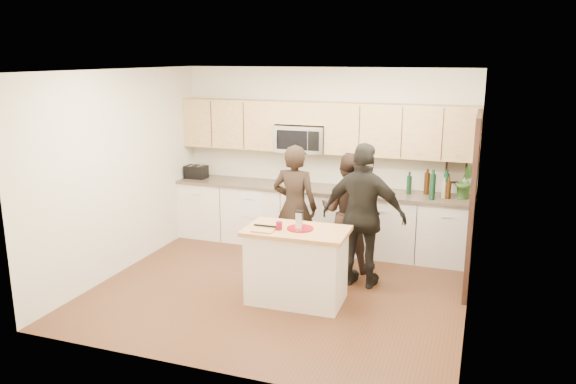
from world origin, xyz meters
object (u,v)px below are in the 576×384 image
(island, at_px, (296,265))
(woman_center, at_px, (348,212))
(woman_right, at_px, (364,216))
(toaster, at_px, (196,172))
(woman_left, at_px, (295,207))

(island, bearing_deg, woman_center, 74.29)
(woman_right, bearing_deg, island, 54.21)
(woman_center, relative_size, woman_right, 0.88)
(woman_right, bearing_deg, woman_center, -53.31)
(toaster, height_order, woman_right, woman_right)
(woman_center, xyz_separation_m, woman_right, (0.31, -0.51, 0.11))
(island, relative_size, woman_center, 0.75)
(woman_left, xyz_separation_m, woman_right, (1.02, -0.33, 0.06))
(island, relative_size, woman_right, 0.66)
(woman_center, distance_m, woman_right, 0.61)
(toaster, bearing_deg, woman_center, -14.40)
(island, distance_m, toaster, 3.11)
(island, distance_m, woman_center, 1.33)
(toaster, relative_size, woman_right, 0.18)
(island, xyz_separation_m, woman_center, (0.32, 1.25, 0.36))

